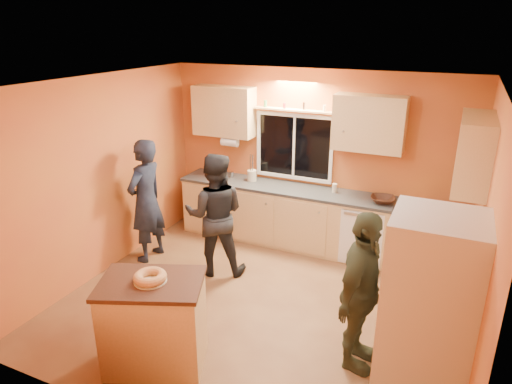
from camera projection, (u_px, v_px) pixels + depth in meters
The scene contains 14 objects.
ground at pixel (258, 304), 5.50m from camera, with size 4.50×4.50×0.00m, color brown.
room_shell at pixel (283, 168), 5.25m from camera, with size 4.54×4.04×2.61m.
back_counter at pixel (306, 218), 6.79m from camera, with size 4.23×0.62×0.90m.
right_counter at pixel (438, 287), 5.02m from camera, with size 0.62×1.84×0.90m.
refrigerator at pixel (427, 316), 3.78m from camera, with size 0.72×0.70×1.80m, color silver.
island at pixel (154, 323), 4.39m from camera, with size 1.13×0.97×0.93m.
bundt_pastry at pixel (150, 277), 4.22m from camera, with size 0.31×0.31×0.09m, color #B17648.
person_left at pixel (146, 201), 6.31m from camera, with size 0.64×0.42×1.75m, color black.
person_center at pixel (215, 215), 5.97m from camera, with size 0.81×0.63×1.66m, color black.
person_right at pixel (361, 293), 4.27m from camera, with size 0.95×0.40×1.62m, color #373C26.
mixing_bowl at pixel (383, 200), 6.17m from camera, with size 0.33×0.33×0.08m, color black.
utensil_crock at pixel (252, 176), 7.01m from camera, with size 0.14×0.14×0.17m, color beige.
potted_plant at pixel (448, 236), 4.89m from camera, with size 0.25×0.22×0.28m, color gray.
red_box at pixel (449, 221), 5.51m from camera, with size 0.16×0.12×0.07m, color #A5191B.
Camera 1 is at (1.91, -4.29, 3.17)m, focal length 32.00 mm.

